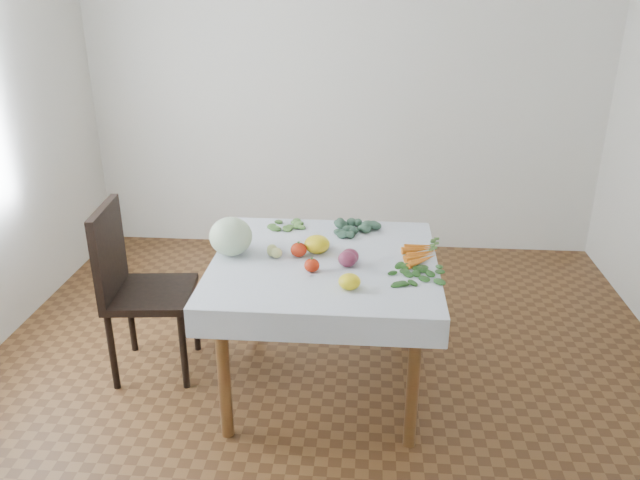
{
  "coord_description": "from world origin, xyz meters",
  "views": [
    {
      "loc": [
        0.21,
        -2.85,
        2.05
      ],
      "look_at": [
        -0.03,
        0.1,
        0.82
      ],
      "focal_mm": 35.0,
      "sensor_mm": 36.0,
      "label": 1
    }
  ],
  "objects_px": {
    "carrot_bunch": "(420,254)",
    "heirloom_back": "(317,244)",
    "table": "(325,278)",
    "chair": "(133,280)",
    "cabbage": "(231,236)"
  },
  "relations": [
    {
      "from": "carrot_bunch",
      "to": "heirloom_back",
      "type": "bearing_deg",
      "value": 179.65
    },
    {
      "from": "table",
      "to": "heirloom_back",
      "type": "height_order",
      "value": "heirloom_back"
    },
    {
      "from": "chair",
      "to": "cabbage",
      "type": "relative_size",
      "value": 4.49
    },
    {
      "from": "table",
      "to": "cabbage",
      "type": "distance_m",
      "value": 0.52
    },
    {
      "from": "table",
      "to": "chair",
      "type": "relative_size",
      "value": 1.02
    },
    {
      "from": "table",
      "to": "chair",
      "type": "bearing_deg",
      "value": 175.52
    },
    {
      "from": "heirloom_back",
      "to": "chair",
      "type": "bearing_deg",
      "value": -179.83
    },
    {
      "from": "chair",
      "to": "heirloom_back",
      "type": "bearing_deg",
      "value": 0.17
    },
    {
      "from": "table",
      "to": "cabbage",
      "type": "height_order",
      "value": "cabbage"
    },
    {
      "from": "table",
      "to": "chair",
      "type": "height_order",
      "value": "chair"
    },
    {
      "from": "chair",
      "to": "heirloom_back",
      "type": "height_order",
      "value": "chair"
    },
    {
      "from": "heirloom_back",
      "to": "table",
      "type": "bearing_deg",
      "value": -61.6
    },
    {
      "from": "chair",
      "to": "table",
      "type": "bearing_deg",
      "value": -4.48
    },
    {
      "from": "table",
      "to": "carrot_bunch",
      "type": "distance_m",
      "value": 0.5
    },
    {
      "from": "cabbage",
      "to": "carrot_bunch",
      "type": "distance_m",
      "value": 0.97
    }
  ]
}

